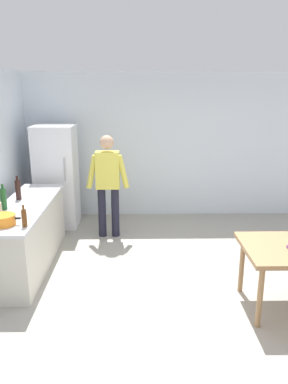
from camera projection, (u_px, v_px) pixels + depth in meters
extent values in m
plane|color=#9E998E|center=(176.00, 294.00, 4.55)|extent=(14.00, 14.00, 0.00)
cube|color=silver|center=(162.00, 146.00, 7.06)|extent=(6.40, 0.12, 2.70)
cube|color=beige|center=(28.00, 237.00, 5.17)|extent=(0.60, 2.12, 0.86)
cube|color=silver|center=(25.00, 206.00, 5.05)|extent=(0.64, 2.20, 0.04)
cube|color=white|center=(57.00, 177.00, 6.58)|extent=(0.70, 0.64, 1.80)
cylinder|color=#B2B2B7|center=(65.00, 170.00, 6.20)|extent=(0.02, 0.02, 0.40)
cylinder|color=#1E1E2D|center=(102.00, 212.00, 6.20)|extent=(0.13, 0.13, 0.84)
cylinder|color=#1E1E2D|center=(115.00, 212.00, 6.20)|extent=(0.13, 0.13, 0.84)
cube|color=#D8CC4C|center=(108.00, 170.00, 6.00)|extent=(0.38, 0.22, 0.60)
sphere|color=tan|center=(107.00, 142.00, 5.88)|extent=(0.22, 0.22, 0.22)
cylinder|color=#D8CC4C|center=(92.00, 172.00, 5.96)|extent=(0.20, 0.09, 0.55)
cylinder|color=#D8CC4C|center=(123.00, 172.00, 5.97)|extent=(0.20, 0.09, 0.55)
cylinder|color=#9E754C|center=(260.00, 297.00, 3.84)|extent=(0.06, 0.06, 0.70)
cylinder|color=#9E754C|center=(242.00, 265.00, 4.51)|extent=(0.06, 0.06, 0.70)
cylinder|color=orange|center=(3.00, 220.00, 4.29)|extent=(0.28, 0.28, 0.12)
cube|color=black|center=(18.00, 218.00, 4.28)|extent=(0.06, 0.03, 0.02)
cylinder|color=#5B3314|center=(24.00, 218.00, 4.22)|extent=(0.06, 0.06, 0.20)
cylinder|color=#5B3314|center=(23.00, 207.00, 4.19)|extent=(0.02, 0.02, 0.06)
cylinder|color=#1E5123|center=(4.00, 199.00, 4.81)|extent=(0.08, 0.08, 0.28)
cylinder|color=#1E5123|center=(2.00, 186.00, 4.76)|extent=(0.03, 0.03, 0.06)
cylinder|color=black|center=(18.00, 190.00, 5.23)|extent=(0.08, 0.08, 0.28)
cylinder|color=black|center=(17.00, 178.00, 5.18)|extent=(0.03, 0.03, 0.06)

